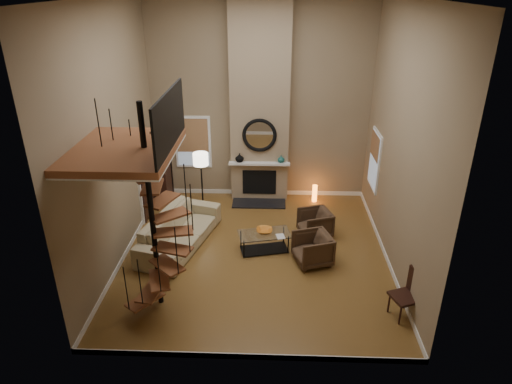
{
  "coord_description": "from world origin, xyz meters",
  "views": [
    {
      "loc": [
        0.36,
        -8.95,
        5.81
      ],
      "look_at": [
        0.0,
        0.4,
        1.4
      ],
      "focal_mm": 31.91,
      "sensor_mm": 36.0,
      "label": 1
    }
  ],
  "objects_px": {
    "hutch": "(161,169)",
    "armchair_near": "(318,223)",
    "sofa": "(180,229)",
    "side_chair": "(409,292)",
    "armchair_far": "(315,248)",
    "floor_lamp": "(201,164)",
    "coffee_table": "(264,240)",
    "accent_lamp": "(315,193)"
  },
  "relations": [
    {
      "from": "hutch",
      "to": "sofa",
      "type": "distance_m",
      "value": 2.67
    },
    {
      "from": "accent_lamp",
      "to": "hutch",
      "type": "bearing_deg",
      "value": -179.8
    },
    {
      "from": "armchair_near",
      "to": "hutch",
      "type": "bearing_deg",
      "value": -132.28
    },
    {
      "from": "floor_lamp",
      "to": "accent_lamp",
      "type": "height_order",
      "value": "floor_lamp"
    },
    {
      "from": "hutch",
      "to": "armchair_near",
      "type": "distance_m",
      "value": 4.71
    },
    {
      "from": "armchair_far",
      "to": "floor_lamp",
      "type": "xyz_separation_m",
      "value": [
        -2.86,
        2.32,
        1.06
      ]
    },
    {
      "from": "sofa",
      "to": "floor_lamp",
      "type": "xyz_separation_m",
      "value": [
        0.32,
        1.67,
        1.02
      ]
    },
    {
      "from": "armchair_far",
      "to": "accent_lamp",
      "type": "relative_size",
      "value": 1.58
    },
    {
      "from": "armchair_near",
      "to": "coffee_table",
      "type": "relative_size",
      "value": 0.57
    },
    {
      "from": "floor_lamp",
      "to": "side_chair",
      "type": "bearing_deg",
      "value": -42.33
    },
    {
      "from": "accent_lamp",
      "to": "armchair_near",
      "type": "bearing_deg",
      "value": -92.53
    },
    {
      "from": "hutch",
      "to": "armchair_far",
      "type": "bearing_deg",
      "value": -36.84
    },
    {
      "from": "hutch",
      "to": "sofa",
      "type": "xyz_separation_m",
      "value": [
        0.94,
        -2.43,
        -0.55
      ]
    },
    {
      "from": "floor_lamp",
      "to": "side_chair",
      "type": "xyz_separation_m",
      "value": [
        4.45,
        -4.05,
        -0.89
      ]
    },
    {
      "from": "sofa",
      "to": "side_chair",
      "type": "relative_size",
      "value": 2.71
    },
    {
      "from": "armchair_far",
      "to": "floor_lamp",
      "type": "relative_size",
      "value": 0.45
    },
    {
      "from": "accent_lamp",
      "to": "floor_lamp",
      "type": "bearing_deg",
      "value": -165.79
    },
    {
      "from": "coffee_table",
      "to": "accent_lamp",
      "type": "xyz_separation_m",
      "value": [
        1.38,
        2.66,
        -0.03
      ]
    },
    {
      "from": "sofa",
      "to": "armchair_near",
      "type": "height_order",
      "value": "sofa"
    },
    {
      "from": "armchair_far",
      "to": "coffee_table",
      "type": "relative_size",
      "value": 0.6
    },
    {
      "from": "accent_lamp",
      "to": "side_chair",
      "type": "distance_m",
      "value": 5.02
    },
    {
      "from": "hutch",
      "to": "coffee_table",
      "type": "height_order",
      "value": "hutch"
    },
    {
      "from": "side_chair",
      "to": "coffee_table",
      "type": "bearing_deg",
      "value": 141.55
    },
    {
      "from": "sofa",
      "to": "side_chair",
      "type": "xyz_separation_m",
      "value": [
        4.76,
        -2.38,
        0.13
      ]
    },
    {
      "from": "sofa",
      "to": "hutch",
      "type": "bearing_deg",
      "value": 36.44
    },
    {
      "from": "accent_lamp",
      "to": "sofa",
      "type": "bearing_deg",
      "value": -144.28
    },
    {
      "from": "coffee_table",
      "to": "side_chair",
      "type": "relative_size",
      "value": 1.31
    },
    {
      "from": "armchair_near",
      "to": "side_chair",
      "type": "xyz_separation_m",
      "value": [
        1.44,
        -2.91,
        0.17
      ]
    },
    {
      "from": "coffee_table",
      "to": "side_chair",
      "type": "bearing_deg",
      "value": -38.45
    },
    {
      "from": "armchair_far",
      "to": "floor_lamp",
      "type": "distance_m",
      "value": 3.83
    },
    {
      "from": "side_chair",
      "to": "armchair_near",
      "type": "bearing_deg",
      "value": 116.33
    },
    {
      "from": "sofa",
      "to": "coffee_table",
      "type": "distance_m",
      "value": 2.04
    },
    {
      "from": "sofa",
      "to": "accent_lamp",
      "type": "relative_size",
      "value": 5.45
    },
    {
      "from": "sofa",
      "to": "coffee_table",
      "type": "bearing_deg",
      "value": -80.61
    },
    {
      "from": "floor_lamp",
      "to": "accent_lamp",
      "type": "bearing_deg",
      "value": 14.21
    },
    {
      "from": "armchair_near",
      "to": "side_chair",
      "type": "bearing_deg",
      "value": 8.14
    },
    {
      "from": "sofa",
      "to": "armchair_far",
      "type": "distance_m",
      "value": 3.24
    },
    {
      "from": "hutch",
      "to": "floor_lamp",
      "type": "bearing_deg",
      "value": -31.39
    },
    {
      "from": "floor_lamp",
      "to": "accent_lamp",
      "type": "distance_m",
      "value": 3.39
    },
    {
      "from": "armchair_near",
      "to": "accent_lamp",
      "type": "distance_m",
      "value": 1.92
    },
    {
      "from": "hutch",
      "to": "coffee_table",
      "type": "bearing_deg",
      "value": -41.71
    },
    {
      "from": "accent_lamp",
      "to": "armchair_far",
      "type": "bearing_deg",
      "value": -94.22
    }
  ]
}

